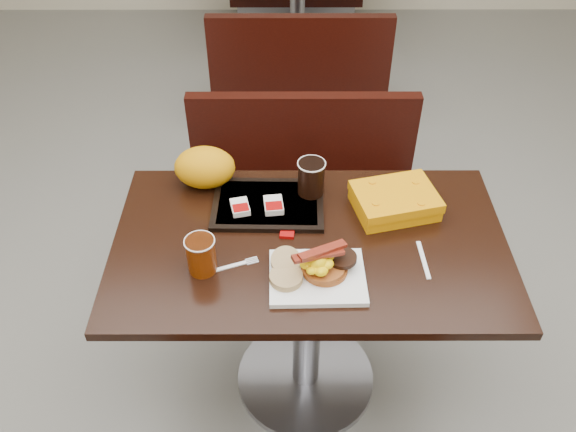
{
  "coord_description": "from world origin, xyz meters",
  "views": [
    {
      "loc": [
        -0.07,
        -1.3,
        2.02
      ],
      "look_at": [
        -0.07,
        0.03,
        0.82
      ],
      "focal_mm": 37.31,
      "sensor_mm": 36.0,
      "label": 1
    }
  ],
  "objects_px": {
    "platter": "(317,277)",
    "paper_bag": "(205,167)",
    "table_near": "(307,318)",
    "knife": "(423,260)",
    "bench_far_s": "(299,62)",
    "pancake_stack": "(325,267)",
    "table_far": "(297,10)",
    "clamshell": "(395,201)",
    "hashbrown_sleeve_right": "(274,205)",
    "tray": "(268,204)",
    "coffee_cup_far": "(311,178)",
    "coffee_cup_near": "(201,255)",
    "bench_near_n": "(303,193)",
    "hashbrown_sleeve_left": "(240,207)",
    "fork": "(231,266)"
  },
  "relations": [
    {
      "from": "knife",
      "to": "bench_far_s",
      "type": "bearing_deg",
      "value": -172.7
    },
    {
      "from": "hashbrown_sleeve_left",
      "to": "paper_bag",
      "type": "relative_size",
      "value": 0.37
    },
    {
      "from": "tray",
      "to": "coffee_cup_far",
      "type": "height_order",
      "value": "coffee_cup_far"
    },
    {
      "from": "table_far",
      "to": "coffee_cup_near",
      "type": "relative_size",
      "value": 10.44
    },
    {
      "from": "bench_near_n",
      "to": "coffee_cup_far",
      "type": "distance_m",
      "value": 0.67
    },
    {
      "from": "coffee_cup_far",
      "to": "clamshell",
      "type": "height_order",
      "value": "coffee_cup_far"
    },
    {
      "from": "pancake_stack",
      "to": "fork",
      "type": "height_order",
      "value": "pancake_stack"
    },
    {
      "from": "fork",
      "to": "coffee_cup_far",
      "type": "xyz_separation_m",
      "value": [
        0.24,
        0.32,
        0.07
      ]
    },
    {
      "from": "knife",
      "to": "paper_bag",
      "type": "xyz_separation_m",
      "value": [
        -0.67,
        0.36,
        0.07
      ]
    },
    {
      "from": "table_far",
      "to": "platter",
      "type": "height_order",
      "value": "platter"
    },
    {
      "from": "paper_bag",
      "to": "table_far",
      "type": "bearing_deg",
      "value": 81.62
    },
    {
      "from": "coffee_cup_near",
      "to": "paper_bag",
      "type": "relative_size",
      "value": 0.57
    },
    {
      "from": "platter",
      "to": "paper_bag",
      "type": "xyz_separation_m",
      "value": [
        -0.36,
        0.43,
        0.06
      ]
    },
    {
      "from": "fork",
      "to": "coffee_cup_far",
      "type": "height_order",
      "value": "coffee_cup_far"
    },
    {
      "from": "bench_near_n",
      "to": "fork",
      "type": "xyz_separation_m",
      "value": [
        -0.23,
        -0.81,
        0.39
      ]
    },
    {
      "from": "fork",
      "to": "coffee_cup_far",
      "type": "distance_m",
      "value": 0.41
    },
    {
      "from": "table_near",
      "to": "fork",
      "type": "xyz_separation_m",
      "value": [
        -0.23,
        -0.11,
        0.38
      ]
    },
    {
      "from": "bench_far_s",
      "to": "pancake_stack",
      "type": "bearing_deg",
      "value": -88.94
    },
    {
      "from": "tray",
      "to": "clamshell",
      "type": "bearing_deg",
      "value": -1.03
    },
    {
      "from": "platter",
      "to": "coffee_cup_far",
      "type": "height_order",
      "value": "coffee_cup_far"
    },
    {
      "from": "platter",
      "to": "knife",
      "type": "relative_size",
      "value": 1.78
    },
    {
      "from": "hashbrown_sleeve_right",
      "to": "pancake_stack",
      "type": "bearing_deg",
      "value": -67.73
    },
    {
      "from": "bench_far_s",
      "to": "hashbrown_sleeve_right",
      "type": "xyz_separation_m",
      "value": [
        -0.11,
        -1.77,
        0.42
      ]
    },
    {
      "from": "coffee_cup_far",
      "to": "bench_near_n",
      "type": "bearing_deg",
      "value": 90.92
    },
    {
      "from": "platter",
      "to": "hashbrown_sleeve_right",
      "type": "height_order",
      "value": "hashbrown_sleeve_right"
    },
    {
      "from": "tray",
      "to": "bench_far_s",
      "type": "bearing_deg",
      "value": 86.77
    },
    {
      "from": "tray",
      "to": "hashbrown_sleeve_right",
      "type": "relative_size",
      "value": 4.47
    },
    {
      "from": "table_far",
      "to": "tray",
      "type": "relative_size",
      "value": 3.37
    },
    {
      "from": "table_far",
      "to": "hashbrown_sleeve_right",
      "type": "bearing_deg",
      "value": -92.62
    },
    {
      "from": "bench_near_n",
      "to": "paper_bag",
      "type": "bearing_deg",
      "value": -128.89
    },
    {
      "from": "pancake_stack",
      "to": "coffee_cup_far",
      "type": "bearing_deg",
      "value": 94.83
    },
    {
      "from": "bench_near_n",
      "to": "platter",
      "type": "bearing_deg",
      "value": -88.94
    },
    {
      "from": "platter",
      "to": "fork",
      "type": "relative_size",
      "value": 2.09
    },
    {
      "from": "hashbrown_sleeve_right",
      "to": "clamshell",
      "type": "bearing_deg",
      "value": -4.94
    },
    {
      "from": "bench_far_s",
      "to": "coffee_cup_near",
      "type": "relative_size",
      "value": 8.7
    },
    {
      "from": "platter",
      "to": "hashbrown_sleeve_right",
      "type": "distance_m",
      "value": 0.32
    },
    {
      "from": "hashbrown_sleeve_left",
      "to": "clamshell",
      "type": "xyz_separation_m",
      "value": [
        0.49,
        0.02,
        0.01
      ]
    },
    {
      "from": "table_far",
      "to": "pancake_stack",
      "type": "relative_size",
      "value": 9.22
    },
    {
      "from": "table_far",
      "to": "hashbrown_sleeve_right",
      "type": "relative_size",
      "value": 15.08
    },
    {
      "from": "hashbrown_sleeve_right",
      "to": "platter",
      "type": "bearing_deg",
      "value": -72.74
    },
    {
      "from": "table_far",
      "to": "clamshell",
      "type": "height_order",
      "value": "clamshell"
    },
    {
      "from": "coffee_cup_near",
      "to": "coffee_cup_far",
      "type": "relative_size",
      "value": 0.98
    },
    {
      "from": "table_far",
      "to": "coffee_cup_far",
      "type": "xyz_separation_m",
      "value": [
        0.01,
        -2.39,
        0.45
      ]
    },
    {
      "from": "clamshell",
      "to": "table_far",
      "type": "bearing_deg",
      "value": 82.51
    },
    {
      "from": "platter",
      "to": "coffee_cup_far",
      "type": "bearing_deg",
      "value": 90.11
    },
    {
      "from": "table_near",
      "to": "knife",
      "type": "bearing_deg",
      "value": -14.16
    },
    {
      "from": "table_far",
      "to": "tray",
      "type": "height_order",
      "value": "tray"
    },
    {
      "from": "table_near",
      "to": "fork",
      "type": "height_order",
      "value": "fork"
    },
    {
      "from": "table_far",
      "to": "platter",
      "type": "bearing_deg",
      "value": -89.67
    },
    {
      "from": "bench_far_s",
      "to": "fork",
      "type": "distance_m",
      "value": 2.06
    }
  ]
}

